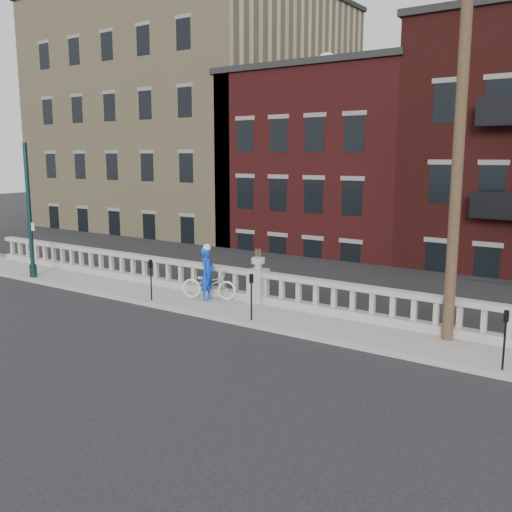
{
  "coord_description": "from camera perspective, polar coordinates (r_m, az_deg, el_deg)",
  "views": [
    {
      "loc": [
        10.2,
        -10.9,
        4.84
      ],
      "look_at": [
        0.43,
        3.2,
        1.83
      ],
      "focal_mm": 40.0,
      "sensor_mm": 36.0,
      "label": 1
    }
  ],
  "objects": [
    {
      "name": "bicycle",
      "position": [
        19.03,
        -4.7,
        -2.81
      ],
      "size": [
        2.01,
        1.25,
        1.0
      ],
      "primitive_type": "imported",
      "rotation": [
        0.0,
        0.0,
        1.9
      ],
      "color": "silver",
      "rests_on": "sidewalk"
    },
    {
      "name": "planter_pedestal",
      "position": [
        18.46,
        0.22,
        -2.59
      ],
      "size": [
        0.55,
        0.55,
        1.76
      ],
      "color": "gray",
      "rests_on": "sidewalk"
    },
    {
      "name": "balustrade",
      "position": [
        18.5,
        0.22,
        -3.17
      ],
      "size": [
        28.0,
        0.34,
        1.03
      ],
      "color": "gray",
      "rests_on": "sidewalk"
    },
    {
      "name": "parking_meter_c",
      "position": [
        13.81,
        23.65,
        -7.08
      ],
      "size": [
        0.1,
        0.09,
        1.36
      ],
      "color": "black",
      "rests_on": "sidewalk"
    },
    {
      "name": "parking_meter_b",
      "position": [
        16.43,
        -0.47,
        -3.58
      ],
      "size": [
        0.1,
        0.09,
        1.36
      ],
      "color": "black",
      "rests_on": "sidewalk"
    },
    {
      "name": "cyclist",
      "position": [
        18.8,
        -4.89,
        -1.77
      ],
      "size": [
        0.57,
        0.73,
        1.76
      ],
      "primitive_type": "imported",
      "rotation": [
        0.0,
        0.0,
        1.82
      ],
      "color": "blue",
      "rests_on": "sidewalk"
    },
    {
      "name": "utility_pole",
      "position": [
        15.05,
        19.64,
        10.9
      ],
      "size": [
        1.6,
        0.28,
        10.0
      ],
      "color": "#422D1E",
      "rests_on": "sidewalk"
    },
    {
      "name": "sidewalk",
      "position": [
        17.89,
        -1.52,
        -5.5
      ],
      "size": [
        32.0,
        2.2,
        0.15
      ],
      "primitive_type": "cube",
      "color": "gray",
      "rests_on": "ground"
    },
    {
      "name": "parking_meter_a",
      "position": [
        18.98,
        -10.47,
        -1.9
      ],
      "size": [
        0.1,
        0.09,
        1.36
      ],
      "color": "black",
      "rests_on": "sidewalk"
    },
    {
      "name": "lower_level",
      "position": [
        35.35,
        18.92,
        5.84
      ],
      "size": [
        80.0,
        44.0,
        20.8
      ],
      "color": "#605E59",
      "rests_on": "ground"
    },
    {
      "name": "ground",
      "position": [
        15.7,
        -8.06,
        -8.11
      ],
      "size": [
        120.0,
        120.0,
        0.0
      ],
      "primitive_type": "plane",
      "color": "black",
      "rests_on": "ground"
    },
    {
      "name": "streetlight_pole",
      "position": [
        23.78,
        -21.66,
        2.91
      ],
      "size": [
        0.4,
        0.28,
        5.2
      ],
      "color": "#102B2B",
      "rests_on": "sidewalk"
    }
  ]
}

